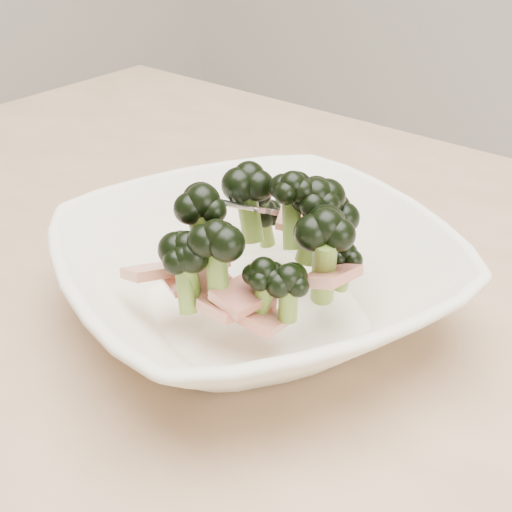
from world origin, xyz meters
The scene contains 2 objects.
dining_table centered at (0.00, 0.00, 0.65)m, with size 1.20×0.80×0.75m.
broccoli_dish centered at (-0.03, -0.01, 0.79)m, with size 0.36×0.36×0.12m.
Camera 1 is at (0.24, -0.34, 1.05)m, focal length 50.00 mm.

